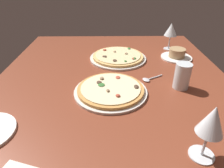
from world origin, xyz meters
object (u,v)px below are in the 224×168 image
at_px(pizza_main, 111,90).
at_px(wine_glass_far, 212,122).
at_px(spoon, 149,79).
at_px(wine_glass_near, 171,30).
at_px(water_glass, 182,77).
at_px(ramekin_on_saucer, 177,55).
at_px(pizza_side, 118,57).

height_order(pizza_main, wine_glass_far, wine_glass_far).
bearing_deg(spoon, wine_glass_near, 154.16).
height_order(wine_glass_far, water_glass, wine_glass_far).
bearing_deg(ramekin_on_saucer, wine_glass_near, -176.90).
bearing_deg(pizza_main, pizza_side, 172.80).
distance_m(pizza_main, pizza_side, 0.36).
relative_size(wine_glass_far, water_glass, 1.51).
bearing_deg(wine_glass_near, pizza_side, -64.60).
height_order(pizza_main, ramekin_on_saucer, ramekin_on_saucer).
height_order(ramekin_on_saucer, wine_glass_near, wine_glass_near).
distance_m(pizza_main, spoon, 0.21).
xyz_separation_m(pizza_side, ramekin_on_saucer, (-0.01, 0.34, 0.01)).
distance_m(water_glass, spoon, 0.15).
height_order(ramekin_on_saucer, water_glass, water_glass).
height_order(pizza_side, water_glass, water_glass).
bearing_deg(pizza_side, ramekin_on_saucer, 91.37).
bearing_deg(water_glass, pizza_main, -82.65).
bearing_deg(wine_glass_near, spoon, -25.84).
bearing_deg(pizza_side, wine_glass_far, 16.77).
bearing_deg(wine_glass_near, ramekin_on_saucer, 3.10).
xyz_separation_m(pizza_side, wine_glass_near, (-0.16, 0.33, 0.11)).
distance_m(wine_glass_near, water_glass, 0.48).
bearing_deg(pizza_side, spoon, 27.99).
distance_m(wine_glass_far, water_glass, 0.38).
bearing_deg(water_glass, wine_glass_near, 171.57).
relative_size(pizza_main, ramekin_on_saucer, 1.75).
relative_size(wine_glass_far, spoon, 1.56).
bearing_deg(spoon, wine_glass_far, 9.61).
relative_size(pizza_main, pizza_side, 0.96).
xyz_separation_m(pizza_side, wine_glass_far, (0.68, 0.21, 0.11)).
bearing_deg(pizza_main, water_glass, 97.35).
bearing_deg(wine_glass_near, water_glass, -8.43).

